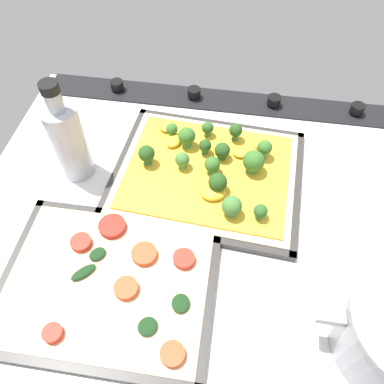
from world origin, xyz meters
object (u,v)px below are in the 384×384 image
object	(u,v)px
broccoli_pizza	(209,169)
oil_bottle	(68,140)
baking_tray_back	(108,284)
baking_tray_front	(207,176)
veggie_pizza_back	(111,281)

from	to	relation	value
broccoli_pizza	oil_bottle	size ratio (longest dim) A/B	1.68
broccoli_pizza	baking_tray_back	xyz separation A→B (cm)	(12.26, 23.48, -1.54)
baking_tray_front	baking_tray_back	bearing A→B (deg)	62.70
baking_tray_front	broccoli_pizza	bearing A→B (deg)	-133.64
veggie_pizza_back	oil_bottle	size ratio (longest dim) A/B	1.51
baking_tray_front	veggie_pizza_back	xyz separation A→B (cm)	(11.46, 22.86, 0.72)
broccoli_pizza	veggie_pizza_back	distance (cm)	26.03
baking_tray_front	veggie_pizza_back	bearing A→B (deg)	63.37
broccoli_pizza	oil_bottle	world-z (taller)	oil_bottle
broccoli_pizza	baking_tray_back	bearing A→B (deg)	62.42
baking_tray_back	oil_bottle	distance (cm)	25.35
broccoli_pizza	baking_tray_front	bearing A→B (deg)	46.36
baking_tray_back	baking_tray_front	bearing A→B (deg)	-117.30
baking_tray_front	oil_bottle	world-z (taller)	oil_bottle
baking_tray_back	broccoli_pizza	bearing A→B (deg)	-117.58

